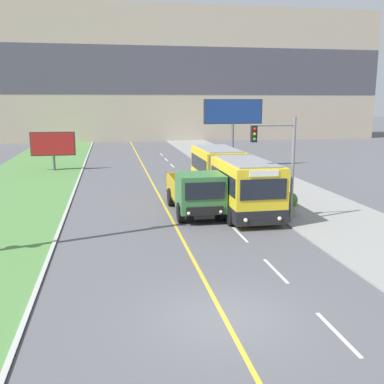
{
  "coord_description": "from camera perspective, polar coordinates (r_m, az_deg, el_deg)",
  "views": [
    {
      "loc": [
        -3.04,
        -11.49,
        6.09
      ],
      "look_at": [
        1.1,
        11.18,
        1.4
      ],
      "focal_mm": 42.0,
      "sensor_mm": 36.0,
      "label": 1
    }
  ],
  "objects": [
    {
      "name": "ground_plane",
      "position": [
        13.36,
        4.13,
        -15.65
      ],
      "size": [
        300.0,
        300.0,
        0.0
      ],
      "primitive_type": "plane",
      "color": "#56565B"
    },
    {
      "name": "lane_marking_centre",
      "position": [
        15.52,
        3.31,
        -11.61
      ],
      "size": [
        2.88,
        140.0,
        0.01
      ],
      "color": "gold",
      "rests_on": "ground_plane"
    },
    {
      "name": "apartment_block_background",
      "position": [
        72.74,
        -8.2,
        14.5
      ],
      "size": [
        80.0,
        8.04,
        20.1
      ],
      "color": "#BCAD93",
      "rests_on": "ground_plane"
    },
    {
      "name": "city_bus",
      "position": [
        26.97,
        4.85,
        1.75
      ],
      "size": [
        2.74,
        12.11,
        3.03
      ],
      "color": "yellow",
      "rests_on": "ground_plane"
    },
    {
      "name": "dump_truck",
      "position": [
        23.98,
        0.62,
        -0.23
      ],
      "size": [
        2.43,
        6.64,
        2.44
      ],
      "color": "black",
      "rests_on": "ground_plane"
    },
    {
      "name": "traffic_light_mast",
      "position": [
        22.5,
        11.12,
        4.46
      ],
      "size": [
        2.28,
        0.32,
        5.33
      ],
      "color": "slate",
      "rests_on": "ground_plane"
    },
    {
      "name": "billboard_large",
      "position": [
        41.71,
        5.24,
        9.8
      ],
      "size": [
        5.49,
        0.24,
        6.25
      ],
      "color": "#59595B",
      "rests_on": "ground_plane"
    },
    {
      "name": "billboard_small",
      "position": [
        41.56,
        -17.25,
        5.76
      ],
      "size": [
        3.83,
        0.24,
        3.43
      ],
      "color": "#59595B",
      "rests_on": "ground_plane"
    },
    {
      "name": "planter_round_near",
      "position": [
        24.7,
        12.32,
        -1.59
      ],
      "size": [
        1.02,
        1.02,
        1.21
      ],
      "color": "gray",
      "rests_on": "sidewalk_right"
    },
    {
      "name": "planter_round_second",
      "position": [
        28.0,
        9.26,
        0.07
      ],
      "size": [
        1.05,
        1.05,
        1.22
      ],
      "color": "gray",
      "rests_on": "sidewalk_right"
    }
  ]
}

